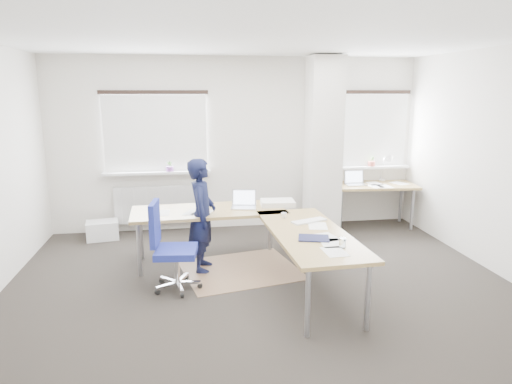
{
  "coord_description": "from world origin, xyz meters",
  "views": [
    {
      "loc": [
        -0.83,
        -4.94,
        2.27
      ],
      "look_at": [
        0.07,
        0.9,
        0.95
      ],
      "focal_mm": 32.0,
      "sensor_mm": 36.0,
      "label": 1
    }
  ],
  "objects": [
    {
      "name": "ground",
      "position": [
        0.0,
        0.0,
        0.0
      ],
      "size": [
        6.0,
        6.0,
        0.0
      ],
      "primitive_type": "plane",
      "color": "#272420",
      "rests_on": "ground"
    },
    {
      "name": "room_shell",
      "position": [
        0.18,
        0.45,
        1.75
      ],
      "size": [
        6.04,
        5.04,
        2.82
      ],
      "color": "silver",
      "rests_on": "ground"
    },
    {
      "name": "floor_mat",
      "position": [
        -0.18,
        0.55,
        0.0
      ],
      "size": [
        1.64,
        1.47,
        0.01
      ],
      "primitive_type": "cube",
      "rotation": [
        0.0,
        0.0,
        0.21
      ],
      "color": "brown",
      "rests_on": "ground"
    },
    {
      "name": "white_crate",
      "position": [
        -2.16,
        2.13,
        0.14
      ],
      "size": [
        0.52,
        0.4,
        0.29
      ],
      "primitive_type": "cube",
      "rotation": [
        0.0,
        0.0,
        0.16
      ],
      "color": "white",
      "rests_on": "ground"
    },
    {
      "name": "desk_main",
      "position": [
        0.02,
        0.34,
        0.69
      ],
      "size": [
        2.52,
        2.62,
        0.96
      ],
      "rotation": [
        0.0,
        0.0,
        0.05
      ],
      "color": "olive",
      "rests_on": "ground"
    },
    {
      "name": "desk_side",
      "position": [
        2.25,
        2.16,
        0.69
      ],
      "size": [
        1.45,
        0.8,
        1.22
      ],
      "rotation": [
        0.0,
        0.0,
        -0.07
      ],
      "color": "olive",
      "rests_on": "ground"
    },
    {
      "name": "task_chair",
      "position": [
        -1.02,
        0.09,
        0.29
      ],
      "size": [
        0.57,
        0.57,
        1.05
      ],
      "rotation": [
        0.0,
        0.0,
        -0.11
      ],
      "color": "navy",
      "rests_on": "ground"
    },
    {
      "name": "person",
      "position": [
        -0.66,
        0.66,
        0.72
      ],
      "size": [
        0.42,
        0.57,
        1.45
      ],
      "primitive_type": "imported",
      "rotation": [
        0.0,
        0.0,
        1.43
      ],
      "color": "black",
      "rests_on": "ground"
    }
  ]
}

